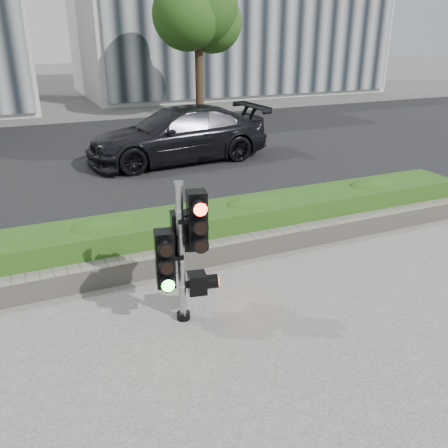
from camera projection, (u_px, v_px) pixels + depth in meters
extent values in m
plane|color=#51514C|center=(240.00, 330.00, 6.11)|extent=(120.00, 120.00, 0.00)
cube|color=black|center=(99.00, 157.00, 14.57)|extent=(60.00, 13.00, 0.02)
cube|color=gray|center=(166.00, 237.00, 8.75)|extent=(60.00, 0.25, 0.12)
cube|color=gray|center=(189.00, 257.00, 7.64)|extent=(12.00, 0.32, 0.34)
cube|color=#458428|center=(176.00, 233.00, 8.13)|extent=(12.00, 1.00, 0.68)
cylinder|color=black|center=(199.00, 76.00, 20.63)|extent=(0.36, 0.36, 3.58)
sphere|color=#254C15|center=(198.00, 5.00, 19.57)|extent=(3.33, 3.33, 3.33)
sphere|color=#254C15|center=(212.00, 22.00, 20.37)|extent=(2.56, 2.56, 2.56)
sphere|color=#254C15|center=(187.00, 15.00, 19.15)|extent=(2.82, 2.82, 2.82)
cylinder|color=black|center=(183.00, 316.00, 6.29)|extent=(0.18, 0.18, 0.09)
cylinder|color=gray|center=(181.00, 256.00, 5.96)|extent=(0.09, 0.09, 1.86)
cylinder|color=gray|center=(178.00, 183.00, 5.60)|extent=(0.12, 0.12, 0.05)
cube|color=#FF1107|center=(197.00, 220.00, 5.80)|extent=(0.28, 0.28, 0.74)
cube|color=#14E51E|center=(165.00, 259.00, 5.89)|extent=(0.28, 0.28, 0.74)
cube|color=black|center=(180.00, 231.00, 6.06)|extent=(0.28, 0.28, 0.51)
cube|color=orange|center=(197.00, 283.00, 6.19)|extent=(0.28, 0.28, 0.27)
imported|color=black|center=(178.00, 135.00, 13.84)|extent=(5.47, 2.50, 1.55)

